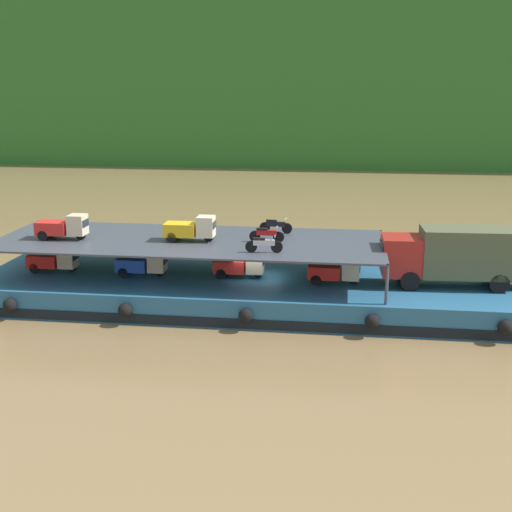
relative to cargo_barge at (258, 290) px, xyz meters
name	(u,v)px	position (x,y,z in m)	size (l,w,h in m)	color
ground_plane	(258,303)	(0.00, 0.03, -0.75)	(400.00, 400.00, 0.00)	brown
hillside_far_bank	(321,32)	(0.00, 75.25, 18.88)	(146.28, 31.68, 34.86)	#286023
cargo_barge	(258,290)	(0.00, 0.00, 0.00)	(30.42, 9.18, 1.50)	#23567A
covered_lorry	(452,255)	(10.23, -0.26, 2.44)	(7.92, 2.55, 3.10)	maroon
cargo_rack	(189,241)	(-3.80, 0.03, 2.69)	(21.22, 7.82, 2.00)	#383D47
mini_truck_lower_stern	(54,259)	(-11.54, -0.31, 1.44)	(2.75, 1.22, 1.38)	red
mini_truck_lower_aft	(142,263)	(-6.35, -0.48, 1.44)	(2.75, 1.22, 1.38)	#1E47B7
mini_truck_lower_mid	(240,265)	(-0.98, -0.03, 1.44)	(2.75, 1.22, 1.38)	red
mini_truck_lower_fore	(335,271)	(4.21, -0.56, 1.44)	(2.76, 1.24, 1.38)	red
mini_truck_upper_stern	(63,227)	(-10.68, -0.76, 3.44)	(2.75, 1.21, 1.38)	red
mini_truck_upper_mid	(191,229)	(-3.63, -0.26, 3.44)	(2.75, 1.21, 1.38)	gold
motorcycle_upper_port	(264,244)	(0.61, -2.32, 3.18)	(1.90, 0.55, 0.87)	black
motorcycle_upper_centre	(266,234)	(0.47, 0.03, 3.18)	(1.90, 0.55, 0.87)	black
motorcycle_upper_stbd	(275,226)	(0.71, 2.38, 3.18)	(1.90, 0.55, 0.87)	black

